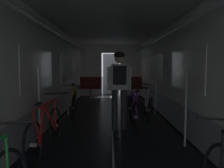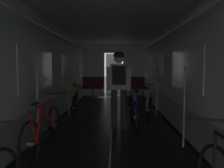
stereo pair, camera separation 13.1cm
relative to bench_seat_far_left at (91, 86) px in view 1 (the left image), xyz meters
The scene contains 8 objects.
train_car_shell 4.70m from the bench_seat_far_left, 78.60° to the right, with size 3.14×12.34×2.57m.
bench_seat_far_left is the anchor object (origin of this frame).
bench_seat_far_right 1.80m from the bench_seat_far_left, ahead, with size 0.98×0.51×0.95m.
bicycle_silver 4.36m from the bench_seat_far_left, 64.56° to the right, with size 0.44×1.69×0.96m.
bicycle_red 6.33m from the bench_seat_far_left, 91.46° to the right, with size 0.44×1.69×0.94m.
bicycle_yellow 3.58m from the bench_seat_far_left, 92.69° to the right, with size 0.44×1.69×0.95m.
person_cyclist_aisle 5.07m from the bench_seat_far_left, 77.88° to the right, with size 0.53×0.39×1.73m.
bicycle_purple_in_aisle 4.87m from the bench_seat_far_left, 73.28° to the right, with size 0.44×1.69×0.94m.
Camera 1 is at (-0.05, -1.74, 1.40)m, focal length 35.93 mm.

